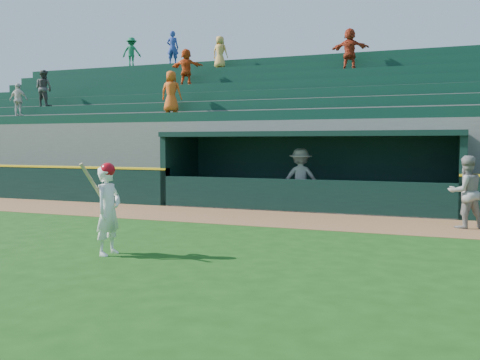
% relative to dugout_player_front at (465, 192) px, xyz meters
% --- Properties ---
extents(ground, '(120.00, 120.00, 0.00)m').
position_rel_dugout_player_front_xyz_m(ground, '(-4.63, -5.02, -0.90)').
color(ground, '#154110').
rests_on(ground, ground).
extents(warning_track, '(40.00, 3.00, 0.01)m').
position_rel_dugout_player_front_xyz_m(warning_track, '(-4.63, -0.12, -0.89)').
color(warning_track, brown).
rests_on(warning_track, ground).
extents(dugout_player_front, '(1.09, 1.00, 1.79)m').
position_rel_dugout_player_front_xyz_m(dugout_player_front, '(0.00, 0.00, 0.00)').
color(dugout_player_front, gray).
rests_on(dugout_player_front, ground).
extents(dugout_player_inside, '(1.40, 1.04, 1.93)m').
position_rel_dugout_player_front_xyz_m(dugout_player_inside, '(-4.80, 2.38, 0.07)').
color(dugout_player_inside, '#A1A19C').
rests_on(dugout_player_inside, ground).
extents(dugout, '(9.40, 2.80, 2.46)m').
position_rel_dugout_player_front_xyz_m(dugout, '(-4.63, 2.98, 0.46)').
color(dugout, slate).
rests_on(dugout, ground).
extents(stands, '(34.50, 6.25, 7.59)m').
position_rel_dugout_player_front_xyz_m(stands, '(-4.66, 7.55, 1.50)').
color(stands, slate).
rests_on(stands, ground).
extents(batter_at_plate, '(0.53, 0.77, 1.75)m').
position_rel_dugout_player_front_xyz_m(batter_at_plate, '(-6.36, -5.80, -0.02)').
color(batter_at_plate, white).
rests_on(batter_at_plate, ground).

